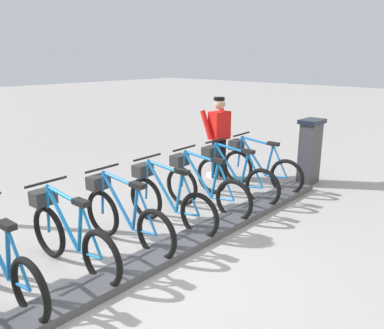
{
  "coord_description": "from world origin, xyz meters",
  "views": [
    {
      "loc": [
        -3.24,
        2.69,
        2.45
      ],
      "look_at": [
        0.5,
        -1.39,
        0.9
      ],
      "focal_mm": 36.41,
      "sensor_mm": 36.0,
      "label": 1
    }
  ],
  "objects_px": {
    "bike_docked_1": "(233,176)",
    "worker_near_rack": "(219,135)",
    "payment_kiosk": "(310,151)",
    "bike_docked_2": "(203,186)",
    "bike_docked_4": "(124,215)",
    "bike_docked_5": "(69,235)",
    "bike_docked_0": "(258,166)",
    "bike_docked_3": "(167,200)"
  },
  "relations": [
    {
      "from": "bike_docked_2",
      "to": "bike_docked_5",
      "type": "relative_size",
      "value": 1.0
    },
    {
      "from": "payment_kiosk",
      "to": "bike_docked_4",
      "type": "bearing_deg",
      "value": 82.08
    },
    {
      "from": "bike_docked_4",
      "to": "worker_near_rack",
      "type": "xyz_separation_m",
      "value": [
        0.97,
        -3.2,
        0.48
      ]
    },
    {
      "from": "bike_docked_2",
      "to": "worker_near_rack",
      "type": "distance_m",
      "value": 1.94
    },
    {
      "from": "bike_docked_0",
      "to": "worker_near_rack",
      "type": "bearing_deg",
      "value": -0.94
    },
    {
      "from": "bike_docked_2",
      "to": "worker_near_rack",
      "type": "bearing_deg",
      "value": -58.89
    },
    {
      "from": "bike_docked_0",
      "to": "bike_docked_4",
      "type": "distance_m",
      "value": 3.18
    },
    {
      "from": "payment_kiosk",
      "to": "bike_docked_2",
      "type": "bearing_deg",
      "value": 77.21
    },
    {
      "from": "payment_kiosk",
      "to": "bike_docked_3",
      "type": "relative_size",
      "value": 0.74
    },
    {
      "from": "bike_docked_3",
      "to": "bike_docked_1",
      "type": "bearing_deg",
      "value": -90.0
    },
    {
      "from": "bike_docked_1",
      "to": "worker_near_rack",
      "type": "bearing_deg",
      "value": -39.92
    },
    {
      "from": "bike_docked_1",
      "to": "bike_docked_3",
      "type": "distance_m",
      "value": 1.59
    },
    {
      "from": "worker_near_rack",
      "to": "bike_docked_0",
      "type": "bearing_deg",
      "value": 179.06
    },
    {
      "from": "bike_docked_2",
      "to": "bike_docked_1",
      "type": "bearing_deg",
      "value": -90.0
    },
    {
      "from": "bike_docked_4",
      "to": "bike_docked_5",
      "type": "distance_m",
      "value": 0.79
    },
    {
      "from": "worker_near_rack",
      "to": "bike_docked_2",
      "type": "bearing_deg",
      "value": 121.11
    },
    {
      "from": "bike_docked_1",
      "to": "worker_near_rack",
      "type": "distance_m",
      "value": 1.35
    },
    {
      "from": "payment_kiosk",
      "to": "bike_docked_0",
      "type": "relative_size",
      "value": 0.74
    },
    {
      "from": "bike_docked_0",
      "to": "bike_docked_3",
      "type": "height_order",
      "value": "same"
    },
    {
      "from": "bike_docked_0",
      "to": "worker_near_rack",
      "type": "relative_size",
      "value": 1.04
    },
    {
      "from": "worker_near_rack",
      "to": "bike_docked_3",
      "type": "bearing_deg",
      "value": 111.98
    },
    {
      "from": "bike_docked_0",
      "to": "bike_docked_1",
      "type": "relative_size",
      "value": 1.0
    },
    {
      "from": "bike_docked_1",
      "to": "bike_docked_5",
      "type": "distance_m",
      "value": 3.18
    },
    {
      "from": "bike_docked_2",
      "to": "bike_docked_4",
      "type": "bearing_deg",
      "value": 90.0
    },
    {
      "from": "bike_docked_0",
      "to": "worker_near_rack",
      "type": "xyz_separation_m",
      "value": [
        0.97,
        -0.02,
        0.48
      ]
    },
    {
      "from": "bike_docked_1",
      "to": "bike_docked_5",
      "type": "height_order",
      "value": "same"
    },
    {
      "from": "bike_docked_2",
      "to": "worker_near_rack",
      "type": "relative_size",
      "value": 1.04
    },
    {
      "from": "worker_near_rack",
      "to": "bike_docked_5",
      "type": "bearing_deg",
      "value": 103.65
    },
    {
      "from": "bike_docked_1",
      "to": "worker_near_rack",
      "type": "height_order",
      "value": "worker_near_rack"
    },
    {
      "from": "bike_docked_4",
      "to": "worker_near_rack",
      "type": "distance_m",
      "value": 3.37
    },
    {
      "from": "bike_docked_4",
      "to": "bike_docked_3",
      "type": "bearing_deg",
      "value": -90.0
    },
    {
      "from": "bike_docked_2",
      "to": "worker_near_rack",
      "type": "xyz_separation_m",
      "value": [
        0.97,
        -1.61,
        0.48
      ]
    },
    {
      "from": "bike_docked_3",
      "to": "bike_docked_4",
      "type": "relative_size",
      "value": 1.0
    },
    {
      "from": "bike_docked_0",
      "to": "bike_docked_5",
      "type": "height_order",
      "value": "same"
    },
    {
      "from": "bike_docked_1",
      "to": "bike_docked_2",
      "type": "distance_m",
      "value": 0.79
    },
    {
      "from": "bike_docked_2",
      "to": "bike_docked_4",
      "type": "relative_size",
      "value": 1.0
    },
    {
      "from": "bike_docked_0",
      "to": "bike_docked_1",
      "type": "bearing_deg",
      "value": 90.0
    },
    {
      "from": "payment_kiosk",
      "to": "worker_near_rack",
      "type": "bearing_deg",
      "value": 30.66
    },
    {
      "from": "payment_kiosk",
      "to": "bike_docked_2",
      "type": "distance_m",
      "value": 2.59
    },
    {
      "from": "bike_docked_2",
      "to": "bike_docked_5",
      "type": "xyz_separation_m",
      "value": [
        0.0,
        2.38,
        0.0
      ]
    },
    {
      "from": "payment_kiosk",
      "to": "worker_near_rack",
      "type": "height_order",
      "value": "worker_near_rack"
    },
    {
      "from": "bike_docked_0",
      "to": "bike_docked_2",
      "type": "height_order",
      "value": "same"
    }
  ]
}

